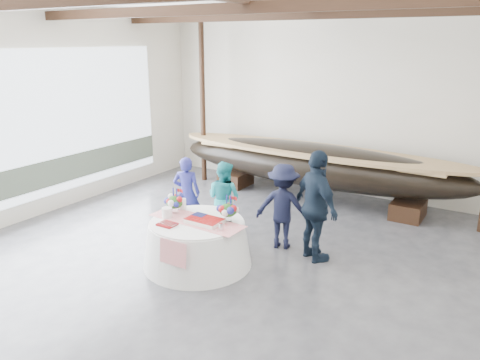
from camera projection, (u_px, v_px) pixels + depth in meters
The scene contains 11 objects.
floor at pixel (197, 291), 7.31m from camera, with size 10.00×12.00×0.01m, color #3D3D42.
wall_back at pixel (341, 104), 11.54m from camera, with size 10.00×0.02×4.50m, color silver.
pavilion_structure at pixel (225, 23), 6.85m from camera, with size 9.80×11.76×4.50m.
open_bay at pixel (39, 134), 10.11m from camera, with size 0.03×7.00×3.20m.
longboat_display at pixel (314, 165), 11.22m from camera, with size 7.50×1.50×1.41m.
banquet_table at pixel (197, 242), 8.09m from camera, with size 1.88×1.88×0.81m.
tabletop_items at pixel (198, 210), 8.06m from camera, with size 1.76×0.96×0.40m.
guest_woman_blue at pixel (187, 193), 9.58m from camera, with size 0.55×0.36×1.52m, color navy.
guest_woman_teal at pixel (224, 198), 9.30m from camera, with size 0.73×0.57×1.50m, color teal.
guest_man_left at pixel (283, 206), 8.66m from camera, with size 1.04×0.60×1.62m, color black.
guest_man_right at pixel (316, 207), 8.09m from camera, with size 1.17×0.49×2.00m, color black.
Camera 1 is at (4.01, -5.16, 3.77)m, focal length 35.00 mm.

